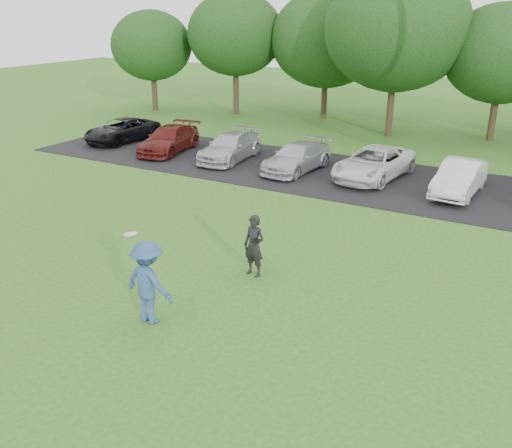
{
  "coord_description": "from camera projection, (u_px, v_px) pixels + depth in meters",
  "views": [
    {
      "loc": [
        6.82,
        -8.56,
        6.66
      ],
      "look_at": [
        0.0,
        3.5,
        1.3
      ],
      "focal_mm": 40.0,
      "sensor_mm": 36.0,
      "label": 1
    }
  ],
  "objects": [
    {
      "name": "camera_bystander",
      "position": [
        254.0,
        246.0,
        14.71
      ],
      "size": [
        0.65,
        0.47,
        1.65
      ],
      "color": "black",
      "rests_on": "ground"
    },
    {
      "name": "tree_row",
      "position": [
        472.0,
        41.0,
        28.49
      ],
      "size": [
        42.39,
        9.85,
        8.64
      ],
      "color": "#38281C",
      "rests_on": "ground"
    },
    {
      "name": "frisbee_player",
      "position": [
        148.0,
        282.0,
        12.47
      ],
      "size": [
        1.3,
        0.83,
        2.24
      ],
      "color": "#32538F",
      "rests_on": "ground"
    },
    {
      "name": "ground",
      "position": [
        177.0,
        329.0,
        12.49
      ],
      "size": [
        100.0,
        100.0,
        0.0
      ],
      "primitive_type": "plane",
      "color": "#33671D",
      "rests_on": "ground"
    },
    {
      "name": "parking_lot",
      "position": [
        372.0,
        180.0,
        23.03
      ],
      "size": [
        32.0,
        6.5,
        0.03
      ],
      "primitive_type": "cube",
      "color": "black",
      "rests_on": "ground"
    },
    {
      "name": "parked_cars",
      "position": [
        352.0,
        162.0,
        23.24
      ],
      "size": [
        28.75,
        5.06,
        1.25
      ],
      "color": "black",
      "rests_on": "parking_lot"
    }
  ]
}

